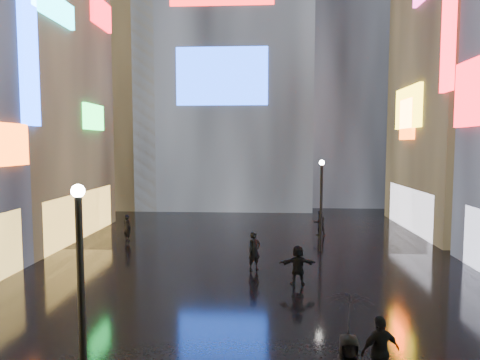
{
  "coord_description": "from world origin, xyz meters",
  "views": [
    {
      "loc": [
        0.73,
        -0.76,
        6.06
      ],
      "look_at": [
        0.0,
        12.0,
        5.0
      ],
      "focal_mm": 32.0,
      "sensor_mm": 36.0,
      "label": 1
    }
  ],
  "objects": [
    {
      "name": "ground",
      "position": [
        0.0,
        20.0,
        0.0
      ],
      "size": [
        140.0,
        140.0,
        0.0
      ],
      "primitive_type": "plane",
      "color": "black",
      "rests_on": "ground"
    },
    {
      "name": "building_left_far",
      "position": [
        -15.98,
        26.0,
        10.98
      ],
      "size": [
        10.28,
        12.0,
        22.0
      ],
      "color": "black",
      "rests_on": "ground"
    },
    {
      "name": "tower_flank_right",
      "position": [
        9.0,
        46.0,
        17.0
      ],
      "size": [
        12.0,
        12.0,
        34.0
      ],
      "primitive_type": "cube",
      "color": "black",
      "rests_on": "ground"
    },
    {
      "name": "tower_flank_left",
      "position": [
        -14.0,
        42.0,
        13.0
      ],
      "size": [
        10.0,
        10.0,
        26.0
      ],
      "primitive_type": "cube",
      "color": "black",
      "rests_on": "ground"
    },
    {
      "name": "lamp_near",
      "position": [
        -3.34,
        8.31,
        2.94
      ],
      "size": [
        0.3,
        0.3,
        5.2
      ],
      "color": "black",
      "rests_on": "ground"
    },
    {
      "name": "lamp_far",
      "position": [
        3.95,
        23.39,
        2.94
      ],
      "size": [
        0.3,
        0.3,
        5.2
      ],
      "color": "black",
      "rests_on": "ground"
    },
    {
      "name": "pedestrian_3",
      "position": [
        3.65,
        9.73,
        0.9
      ],
      "size": [
        1.14,
        0.74,
        1.8
      ],
      "primitive_type": "imported",
      "rotation": [
        0.0,
        0.0,
        3.45
      ],
      "color": "black",
      "rests_on": "ground"
    },
    {
      "name": "pedestrian_5",
      "position": [
        2.2,
        17.45,
        0.86
      ],
      "size": [
        1.63,
        0.62,
        1.73
      ],
      "primitive_type": "imported",
      "rotation": [
        0.0,
        0.0,
        3.21
      ],
      "color": "black",
      "rests_on": "ground"
    },
    {
      "name": "pedestrian_6",
      "position": [
        0.26,
        19.55,
        0.93
      ],
      "size": [
        0.81,
        0.75,
        1.86
      ],
      "primitive_type": "imported",
      "rotation": [
        0.0,
        0.0,
        0.6
      ],
      "color": "black",
      "rests_on": "ground"
    },
    {
      "name": "pedestrian_7",
      "position": [
        4.44,
        27.77,
        0.83
      ],
      "size": [
        0.88,
        0.73,
        1.66
      ],
      "primitive_type": "imported",
      "rotation": [
        0.0,
        0.0,
        3.28
      ],
      "color": "black",
      "rests_on": "ground"
    },
    {
      "name": "umbrella_2",
      "position": [
        2.59,
        8.38,
        2.38
      ],
      "size": [
        1.13,
        1.14,
        0.92
      ],
      "primitive_type": "imported",
      "rotation": [
        0.0,
        0.0,
        0.12
      ],
      "color": "black",
      "rests_on": "pedestrian_4"
    },
    {
      "name": "pedestrian_8",
      "position": [
        -7.87,
        25.35,
        0.83
      ],
      "size": [
        0.73,
        0.69,
        1.67
      ],
      "primitive_type": "imported",
      "rotation": [
        0.0,
        0.0,
        2.5
      ],
      "color": "black",
      "rests_on": "ground"
    }
  ]
}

